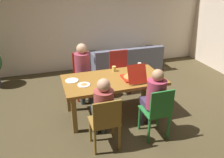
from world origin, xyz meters
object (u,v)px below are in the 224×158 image
dining_table (114,83)px  pizza_box_0 (133,77)px  chair_2 (106,122)px  drinking_glass_1 (114,69)px  couch (126,62)px  plate_1 (72,81)px  chair_1 (157,111)px  chair_0 (82,74)px  person_1 (154,96)px  chair_3 (120,69)px  drinking_glass_0 (100,87)px  plate_0 (84,85)px  drinking_glass_2 (139,66)px  person_2 (103,106)px  person_0 (83,68)px

dining_table → pizza_box_0: pizza_box_0 is taller
chair_2 → drinking_glass_1: 1.42m
couch → plate_1: bearing=-133.8°
chair_1 → couch: 2.99m
chair_0 → person_1: (0.88, -1.67, 0.18)m
couch → chair_3: bearing=-118.8°
dining_table → drinking_glass_0: 0.53m
person_1 → drinking_glass_1: person_1 is taller
chair_0 → chair_3: size_ratio=1.05×
chair_1 → plate_0: chair_1 is taller
chair_0 → drinking_glass_2: (1.10, -0.59, 0.29)m
chair_3 → pizza_box_0: (-0.13, -1.08, 0.27)m
chair_0 → couch: bearing=36.7°
dining_table → person_1: bearing=-58.8°
plate_1 → drinking_glass_2: 1.44m
chair_3 → drinking_glass_0: 1.57m
person_1 → chair_2: person_1 is taller
plate_1 → couch: plate_1 is taller
chair_0 → chair_1: bearing=-64.2°
drinking_glass_1 → pizza_box_0: bearing=-66.1°
person_2 → couch: person_2 is taller
couch → drinking_glass_0: bearing=-120.6°
chair_2 → chair_3: 2.08m
person_0 → drinking_glass_2: (1.10, -0.45, 0.09)m
chair_1 → couch: size_ratio=0.47×
dining_table → drinking_glass_0: (-0.36, -0.36, 0.14)m
couch → chair_1: bearing=-101.3°
chair_0 → person_1: 1.90m
couch → chair_2: bearing=-116.5°
person_1 → drinking_glass_1: (-0.34, 1.10, 0.11)m
dining_table → person_2: 0.89m
person_2 → plate_0: 0.70m
plate_1 → couch: (1.80, 1.88, -0.50)m
plate_1 → drinking_glass_0: (0.40, -0.50, 0.05)m
chair_2 → person_2: size_ratio=0.77×
pizza_box_0 → plate_0: (-0.91, 0.03, -0.04)m
plate_0 → couch: bearing=52.5°
person_0 → plate_1: (-0.33, -0.65, 0.03)m
dining_table → drinking_glass_2: size_ratio=15.76×
chair_1 → chair_2: chair_1 is taller
drinking_glass_1 → drinking_glass_0: bearing=-124.4°
person_0 → plate_1: 0.73m
dining_table → person_1: person_1 is taller
pizza_box_0 → drinking_glass_1: size_ratio=4.65×
chair_3 → plate_0: (-1.04, -1.05, 0.23)m
couch → dining_table: bearing=-117.3°
pizza_box_0 → plate_0: pizza_box_0 is taller
person_0 → chair_2: 1.73m
person_0 → chair_3: (0.88, 0.17, -0.20)m
chair_1 → drinking_glass_0: (-0.82, 0.55, 0.31)m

